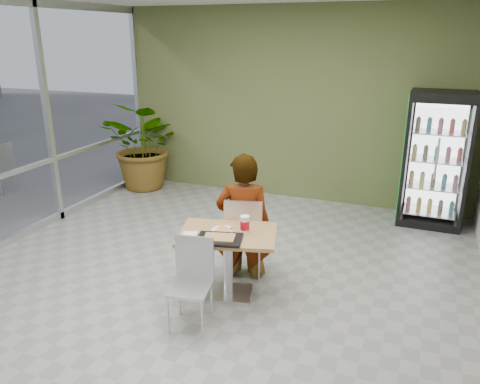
% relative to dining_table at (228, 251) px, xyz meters
% --- Properties ---
extents(ground, '(7.00, 7.00, 0.00)m').
position_rel_dining_table_xyz_m(ground, '(-0.33, -0.04, -0.54)').
color(ground, gray).
rests_on(ground, ground).
extents(room_envelope, '(6.00, 7.00, 3.20)m').
position_rel_dining_table_xyz_m(room_envelope, '(-0.33, -0.04, 1.06)').
color(room_envelope, beige).
rests_on(room_envelope, ground).
extents(dining_table, '(1.16, 0.95, 0.75)m').
position_rel_dining_table_xyz_m(dining_table, '(0.00, 0.00, 0.00)').
color(dining_table, '#A88648').
rests_on(dining_table, ground).
extents(chair_far, '(0.53, 0.53, 0.98)m').
position_rel_dining_table_xyz_m(chair_far, '(-0.01, 0.49, 0.04)').
color(chair_far, silver).
rests_on(chair_far, ground).
extents(chair_near, '(0.45, 0.45, 0.88)m').
position_rel_dining_table_xyz_m(chair_near, '(-0.13, -0.57, -0.02)').
color(chair_near, silver).
rests_on(chair_near, ground).
extents(seated_woman, '(0.74, 0.57, 1.78)m').
position_rel_dining_table_xyz_m(seated_woman, '(-0.03, 0.54, 0.05)').
color(seated_woman, black).
rests_on(seated_woman, ground).
extents(pizza_plate, '(0.34, 0.30, 0.03)m').
position_rel_dining_table_xyz_m(pizza_plate, '(-0.07, 0.03, 0.23)').
color(pizza_plate, white).
rests_on(pizza_plate, dining_table).
extents(soda_cup, '(0.10, 0.10, 0.18)m').
position_rel_dining_table_xyz_m(soda_cup, '(0.16, 0.08, 0.30)').
color(soda_cup, white).
rests_on(soda_cup, dining_table).
extents(napkin_stack, '(0.19, 0.19, 0.02)m').
position_rel_dining_table_xyz_m(napkin_stack, '(-0.33, -0.22, 0.22)').
color(napkin_stack, white).
rests_on(napkin_stack, dining_table).
extents(cafeteria_tray, '(0.52, 0.43, 0.03)m').
position_rel_dining_table_xyz_m(cafeteria_tray, '(-0.00, -0.21, 0.23)').
color(cafeteria_tray, black).
rests_on(cafeteria_tray, dining_table).
extents(beverage_fridge, '(0.91, 0.70, 1.98)m').
position_rel_dining_table_xyz_m(beverage_fridge, '(2.01, 3.06, 0.45)').
color(beverage_fridge, black).
rests_on(beverage_fridge, ground).
extents(potted_plant, '(1.61, 1.44, 1.62)m').
position_rel_dining_table_xyz_m(potted_plant, '(-2.88, 2.96, 0.27)').
color(potted_plant, '#366A2A').
rests_on(potted_plant, ground).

